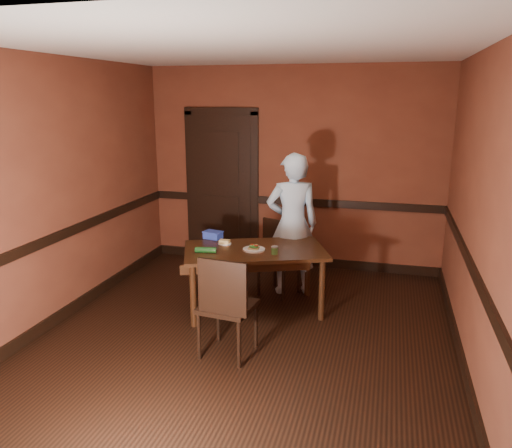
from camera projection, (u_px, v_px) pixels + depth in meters
The scene contains 22 objects.
floor at pixel (247, 335), 4.95m from camera, with size 4.00×4.50×0.01m, color black.
ceiling at pixel (245, 48), 4.27m from camera, with size 4.00×4.50×0.01m, color beige.
wall_back at pixel (293, 169), 6.71m from camera, with size 4.00×0.02×2.70m, color brown.
wall_front at pixel (122, 290), 2.51m from camera, with size 4.00×0.02×2.70m, color brown.
wall_left at pixel (59, 191), 5.11m from camera, with size 0.02×4.50×2.70m, color brown.
wall_right at pixel (479, 215), 4.11m from camera, with size 0.02×4.50×2.70m, color brown.
dado_back at pixel (292, 202), 6.81m from camera, with size 4.00×0.03×0.10m, color black.
dado_left at pixel (65, 234), 5.22m from camera, with size 0.03×4.50×0.10m, color black.
dado_right at pixel (471, 266), 4.22m from camera, with size 0.03×4.50×0.10m, color black.
baseboard_back at pixel (291, 260), 7.02m from camera, with size 4.00×0.03×0.12m, color black.
baseboard_left at pixel (72, 308), 5.43m from camera, with size 0.03×4.50×0.12m, color black.
baseboard_right at pixel (461, 356), 4.43m from camera, with size 0.03×4.50×0.12m, color black.
door at pixel (222, 185), 7.00m from camera, with size 1.05×0.07×2.20m.
dining_table at pixel (255, 280), 5.45m from camera, with size 1.50×0.84×0.70m, color black.
chair_far at pixel (279, 259), 5.88m from camera, with size 0.40×0.40×0.87m, color black, non-canonical shape.
chair_near at pixel (228, 304), 4.48m from camera, with size 0.45×0.45×0.97m, color black, non-canonical shape.
person at pixel (292, 224), 5.84m from camera, with size 0.61×0.40×1.68m, color #B7DAF3.
sandwich_plate at pixel (254, 249), 5.32m from camera, with size 0.24×0.24×0.06m.
sauce_jar at pixel (275, 250), 5.18m from camera, with size 0.07×0.07×0.09m.
cheese_saucer at pixel (225, 242), 5.54m from camera, with size 0.15×0.15×0.05m.
food_tub at pixel (213, 235), 5.74m from camera, with size 0.24×0.19×0.09m.
wrapped_veg at pixel (206, 250), 5.23m from camera, with size 0.06×0.06×0.23m, color #123C13.
Camera 1 is at (1.26, -4.34, 2.30)m, focal length 35.00 mm.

